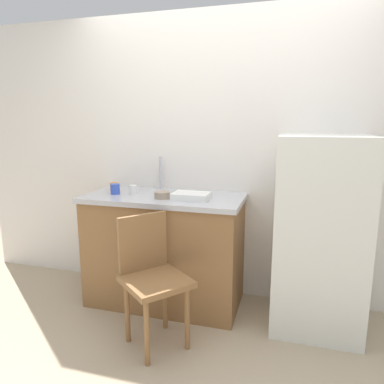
{
  "coord_description": "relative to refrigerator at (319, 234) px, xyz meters",
  "views": [
    {
      "loc": [
        0.6,
        -2.0,
        1.52
      ],
      "look_at": [
        -0.15,
        0.6,
        0.98
      ],
      "focal_mm": 33.27,
      "sensor_mm": 36.0,
      "label": 1
    }
  ],
  "objects": [
    {
      "name": "refrigerator",
      "position": [
        0.0,
        0.0,
        0.0
      ],
      "size": [
        0.63,
        0.63,
        1.42
      ],
      "primitive_type": "cube",
      "color": "silver",
      "rests_on": "ground_plane"
    },
    {
      "name": "cup_orange",
      "position": [
        -1.68,
        0.06,
        0.25
      ],
      "size": [
        0.07,
        0.07,
        0.07
      ],
      "primitive_type": "cylinder",
      "color": "orange",
      "rests_on": "countertop"
    },
    {
      "name": "cup_white",
      "position": [
        -1.47,
        -0.02,
        0.25
      ],
      "size": [
        0.06,
        0.06,
        0.08
      ],
      "primitive_type": "cylinder",
      "color": "white",
      "rests_on": "countertop"
    },
    {
      "name": "ground_plane",
      "position": [
        -0.8,
        -0.64,
        -0.71
      ],
      "size": [
        8.0,
        8.0,
        0.0
      ],
      "primitive_type": "plane",
      "color": "tan"
    },
    {
      "name": "faucet",
      "position": [
        -1.33,
        0.26,
        0.36
      ],
      "size": [
        0.02,
        0.02,
        0.29
      ],
      "primitive_type": "cylinder",
      "color": "#B7B7BC",
      "rests_on": "countertop"
    },
    {
      "name": "back_wall",
      "position": [
        -0.8,
        0.36,
        0.49
      ],
      "size": [
        4.8,
        0.1,
        2.41
      ],
      "primitive_type": "cube",
      "color": "white",
      "rests_on": "ground_plane"
    },
    {
      "name": "countertop",
      "position": [
        -1.21,
        0.01,
        0.19
      ],
      "size": [
        1.29,
        0.64,
        0.04
      ],
      "primitive_type": "cube",
      "color": "#B7B7BC",
      "rests_on": "cabinet_base"
    },
    {
      "name": "chair",
      "position": [
        -1.09,
        -0.55,
        -0.21
      ],
      "size": [
        0.56,
        0.56,
        0.89
      ],
      "rotation": [
        0.0,
        0.0,
        0.87
      ],
      "color": "olive",
      "rests_on": "ground_plane"
    },
    {
      "name": "dish_tray",
      "position": [
        -0.95,
        -0.07,
        0.24
      ],
      "size": [
        0.28,
        0.2,
        0.05
      ],
      "primitive_type": "cube",
      "color": "white",
      "rests_on": "countertop"
    },
    {
      "name": "cup_blue",
      "position": [
        -1.61,
        -0.05,
        0.26
      ],
      "size": [
        0.08,
        0.08,
        0.08
      ],
      "primitive_type": "cylinder",
      "color": "blue",
      "rests_on": "countertop"
    },
    {
      "name": "terracotta_bowl",
      "position": [
        -1.18,
        -0.1,
        0.24
      ],
      "size": [
        0.12,
        0.12,
        0.05
      ],
      "primitive_type": "cylinder",
      "color": "gray",
      "rests_on": "countertop"
    },
    {
      "name": "cabinet_base",
      "position": [
        -1.21,
        0.01,
        -0.27
      ],
      "size": [
        1.25,
        0.6,
        0.89
      ],
      "primitive_type": "cube",
      "color": "olive",
      "rests_on": "ground_plane"
    }
  ]
}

